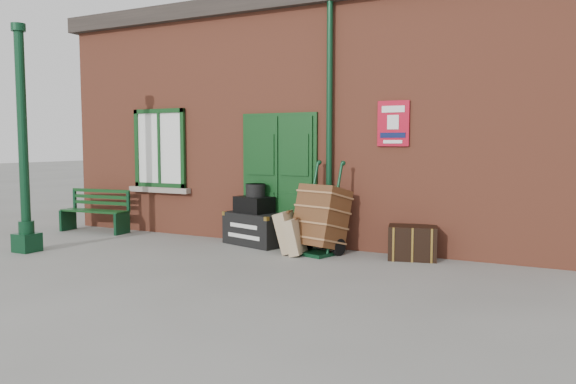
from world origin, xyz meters
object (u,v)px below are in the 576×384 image
Objects in this scene: bench at (96,210)px; houdini_trunk at (257,229)px; dark_trunk at (412,243)px; porter_trolley at (321,219)px.

houdini_trunk is (3.54, 0.22, -0.16)m from bench.
bench reaches higher than houdini_trunk.
bench reaches higher than dark_trunk.
bench is 0.99× the size of porter_trolley.
houdini_trunk is at bearing -172.87° from porter_trolley.
porter_trolley is at bearing 6.83° from houdini_trunk.
bench is 3.55m from houdini_trunk.
houdini_trunk is 2.72m from dark_trunk.
dark_trunk is at bearing -2.82° from bench.
houdini_trunk is 1.57× the size of dark_trunk.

